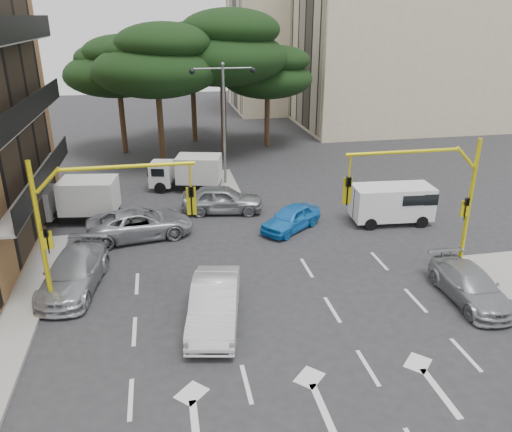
{
  "coord_description": "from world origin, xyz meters",
  "views": [
    {
      "loc": [
        -4.07,
        -15.7,
        10.63
      ],
      "look_at": [
        0.19,
        6.2,
        1.6
      ],
      "focal_mm": 35.0,
      "sensor_mm": 36.0,
      "label": 1
    }
  ],
  "objects_px": {
    "signal_mast_left": "(90,214)",
    "box_truck_b": "(186,173)",
    "signal_mast_right": "(433,191)",
    "street_lamp_center": "(224,103)",
    "car_silver_parked": "(470,285)",
    "car_blue_compact": "(291,218)",
    "car_silver_wagon": "(74,273)",
    "box_truck_a": "(73,201)",
    "car_silver_cross_b": "(222,199)",
    "van_white": "(392,204)",
    "car_white_hatch": "(214,304)",
    "car_silver_cross_a": "(140,223)"
  },
  "relations": [
    {
      "from": "signal_mast_left",
      "to": "box_truck_b",
      "type": "bearing_deg",
      "value": 72.69
    },
    {
      "from": "signal_mast_right",
      "to": "street_lamp_center",
      "type": "height_order",
      "value": "street_lamp_center"
    },
    {
      "from": "car_silver_parked",
      "to": "box_truck_b",
      "type": "relative_size",
      "value": 0.96
    },
    {
      "from": "car_blue_compact",
      "to": "car_silver_wagon",
      "type": "distance_m",
      "value": 11.24
    },
    {
      "from": "box_truck_a",
      "to": "box_truck_b",
      "type": "height_order",
      "value": "box_truck_a"
    },
    {
      "from": "box_truck_b",
      "to": "box_truck_a",
      "type": "bearing_deg",
      "value": 137.43
    },
    {
      "from": "street_lamp_center",
      "to": "car_silver_cross_b",
      "type": "distance_m",
      "value": 6.82
    },
    {
      "from": "van_white",
      "to": "box_truck_b",
      "type": "height_order",
      "value": "box_truck_b"
    },
    {
      "from": "car_white_hatch",
      "to": "box_truck_a",
      "type": "bearing_deg",
      "value": 130.74
    },
    {
      "from": "car_silver_parked",
      "to": "box_truck_a",
      "type": "bearing_deg",
      "value": 147.03
    },
    {
      "from": "car_silver_wagon",
      "to": "box_truck_a",
      "type": "distance_m",
      "value": 7.72
    },
    {
      "from": "car_silver_cross_a",
      "to": "van_white",
      "type": "distance_m",
      "value": 13.43
    },
    {
      "from": "car_silver_wagon",
      "to": "car_silver_cross_b",
      "type": "bearing_deg",
      "value": 54.97
    },
    {
      "from": "car_silver_cross_a",
      "to": "signal_mast_right",
      "type": "bearing_deg",
      "value": -126.79
    },
    {
      "from": "car_blue_compact",
      "to": "van_white",
      "type": "distance_m",
      "value": 5.63
    },
    {
      "from": "van_white",
      "to": "street_lamp_center",
      "type": "bearing_deg",
      "value": -131.35
    },
    {
      "from": "street_lamp_center",
      "to": "car_silver_parked",
      "type": "bearing_deg",
      "value": -65.03
    },
    {
      "from": "car_silver_cross_b",
      "to": "signal_mast_left",
      "type": "bearing_deg",
      "value": 156.01
    },
    {
      "from": "signal_mast_left",
      "to": "car_white_hatch",
      "type": "height_order",
      "value": "signal_mast_left"
    },
    {
      "from": "car_silver_parked",
      "to": "box_truck_b",
      "type": "height_order",
      "value": "box_truck_b"
    },
    {
      "from": "car_white_hatch",
      "to": "car_silver_cross_b",
      "type": "xyz_separation_m",
      "value": [
        1.73,
        11.06,
        -0.01
      ]
    },
    {
      "from": "car_silver_cross_a",
      "to": "car_silver_parked",
      "type": "distance_m",
      "value": 15.66
    },
    {
      "from": "car_silver_wagon",
      "to": "car_blue_compact",
      "type": "bearing_deg",
      "value": 31.12
    },
    {
      "from": "van_white",
      "to": "car_silver_parked",
      "type": "bearing_deg",
      "value": 1.45
    },
    {
      "from": "street_lamp_center",
      "to": "car_silver_parked",
      "type": "relative_size",
      "value": 1.75
    },
    {
      "from": "signal_mast_left",
      "to": "box_truck_b",
      "type": "relative_size",
      "value": 1.3
    },
    {
      "from": "van_white",
      "to": "box_truck_b",
      "type": "bearing_deg",
      "value": -121.67
    },
    {
      "from": "signal_mast_left",
      "to": "car_white_hatch",
      "type": "relative_size",
      "value": 1.24
    },
    {
      "from": "box_truck_b",
      "to": "van_white",
      "type": "bearing_deg",
      "value": -112.19
    },
    {
      "from": "car_silver_cross_a",
      "to": "car_silver_parked",
      "type": "height_order",
      "value": "car_silver_cross_a"
    },
    {
      "from": "signal_mast_left",
      "to": "box_truck_b",
      "type": "xyz_separation_m",
      "value": [
        4.21,
        13.51,
        -2.75
      ]
    },
    {
      "from": "signal_mast_right",
      "to": "car_silver_cross_a",
      "type": "relative_size",
      "value": 1.13
    },
    {
      "from": "car_silver_wagon",
      "to": "car_silver_parked",
      "type": "xyz_separation_m",
      "value": [
        15.6,
        -3.92,
        -0.09
      ]
    },
    {
      "from": "street_lamp_center",
      "to": "van_white",
      "type": "xyz_separation_m",
      "value": [
        8.01,
        -8.21,
        -4.36
      ]
    },
    {
      "from": "car_silver_cross_a",
      "to": "van_white",
      "type": "xyz_separation_m",
      "value": [
        13.41,
        -0.64,
        0.33
      ]
    },
    {
      "from": "car_white_hatch",
      "to": "van_white",
      "type": "relative_size",
      "value": 1.13
    },
    {
      "from": "street_lamp_center",
      "to": "car_blue_compact",
      "type": "xyz_separation_m",
      "value": [
        2.4,
        -8.13,
        -4.78
      ]
    },
    {
      "from": "box_truck_b",
      "to": "car_silver_parked",
      "type": "bearing_deg",
      "value": -133.37
    },
    {
      "from": "signal_mast_left",
      "to": "car_silver_parked",
      "type": "bearing_deg",
      "value": -9.11
    },
    {
      "from": "signal_mast_left",
      "to": "car_white_hatch",
      "type": "bearing_deg",
      "value": -25.09
    },
    {
      "from": "street_lamp_center",
      "to": "car_silver_wagon",
      "type": "height_order",
      "value": "street_lamp_center"
    },
    {
      "from": "signal_mast_left",
      "to": "van_white",
      "type": "xyz_separation_m",
      "value": [
        14.82,
        5.8,
        -2.82
      ]
    },
    {
      "from": "signal_mast_left",
      "to": "car_silver_cross_b",
      "type": "distance_m",
      "value": 11.29
    },
    {
      "from": "street_lamp_center",
      "to": "box_truck_a",
      "type": "height_order",
      "value": "street_lamp_center"
    },
    {
      "from": "car_blue_compact",
      "to": "box_truck_b",
      "type": "distance_m",
      "value": 9.13
    },
    {
      "from": "signal_mast_left",
      "to": "car_silver_wagon",
      "type": "relative_size",
      "value": 1.19
    },
    {
      "from": "signal_mast_right",
      "to": "box_truck_b",
      "type": "distance_m",
      "value": 16.69
    },
    {
      "from": "car_white_hatch",
      "to": "box_truck_b",
      "type": "bearing_deg",
      "value": 101.05
    },
    {
      "from": "signal_mast_left",
      "to": "van_white",
      "type": "height_order",
      "value": "signal_mast_left"
    },
    {
      "from": "signal_mast_right",
      "to": "car_silver_cross_a",
      "type": "distance_m",
      "value": 14.15
    }
  ]
}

